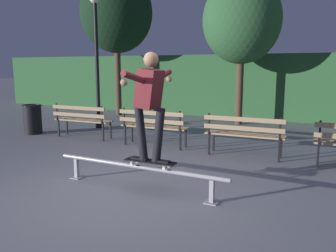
# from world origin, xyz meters

# --- Properties ---
(ground_plane) EXTENTS (90.00, 90.00, 0.00)m
(ground_plane) POSITION_xyz_m (0.00, 0.00, 0.00)
(ground_plane) COLOR gray
(hedge_backdrop) EXTENTS (24.00, 1.20, 2.25)m
(hedge_backdrop) POSITION_xyz_m (0.00, 8.57, 1.12)
(hedge_backdrop) COLOR #2D5B33
(hedge_backdrop) RESTS_ON ground
(grind_rail) EXTENTS (2.88, 0.18, 0.38)m
(grind_rail) POSITION_xyz_m (0.00, 0.25, 0.30)
(grind_rail) COLOR #9E9EA3
(grind_rail) RESTS_ON ground
(skateboard) EXTENTS (0.79, 0.22, 0.09)m
(skateboard) POSITION_xyz_m (0.22, 0.25, 0.45)
(skateboard) COLOR black
(skateboard) RESTS_ON grind_rail
(skateboarder) EXTENTS (0.62, 1.41, 1.56)m
(skateboarder) POSITION_xyz_m (0.23, 0.25, 1.39)
(skateboarder) COLOR black
(skateboarder) RESTS_ON skateboard
(park_bench_leftmost) EXTENTS (1.62, 0.48, 0.88)m
(park_bench_leftmost) POSITION_xyz_m (-3.25, 2.79, 0.54)
(park_bench_leftmost) COLOR black
(park_bench_leftmost) RESTS_ON ground
(park_bench_left_center) EXTENTS (1.62, 0.48, 0.88)m
(park_bench_left_center) POSITION_xyz_m (-1.15, 2.79, 0.54)
(park_bench_left_center) COLOR black
(park_bench_left_center) RESTS_ON ground
(park_bench_right_center) EXTENTS (1.62, 0.48, 0.88)m
(park_bench_right_center) POSITION_xyz_m (0.95, 2.79, 0.54)
(park_bench_right_center) COLOR black
(park_bench_right_center) RESTS_ON ground
(tree_behind_benches) EXTENTS (2.39, 2.39, 4.53)m
(tree_behind_benches) POSITION_xyz_m (-0.26, 6.76, 3.20)
(tree_behind_benches) COLOR #4C3828
(tree_behind_benches) RESTS_ON ground
(tree_far_left) EXTENTS (2.62, 2.62, 5.19)m
(tree_far_left) POSITION_xyz_m (-4.92, 6.82, 3.73)
(tree_far_left) COLOR #4C3828
(tree_far_left) RESTS_ON ground
(lamp_post_left) EXTENTS (0.32, 0.32, 3.90)m
(lamp_post_left) POSITION_xyz_m (-3.83, 4.22, 2.48)
(lamp_post_left) COLOR black
(lamp_post_left) RESTS_ON ground
(trash_can) EXTENTS (0.52, 0.52, 0.80)m
(trash_can) POSITION_xyz_m (-4.87, 2.66, 0.41)
(trash_can) COLOR black
(trash_can) RESTS_ON ground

